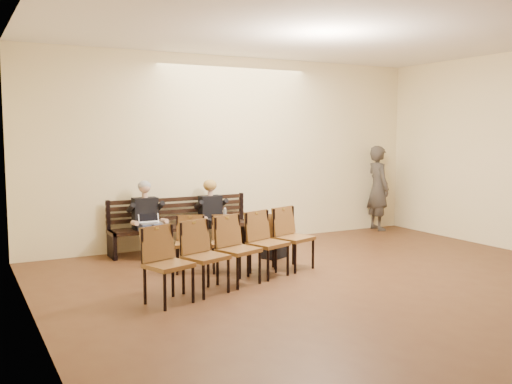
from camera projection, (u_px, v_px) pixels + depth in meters
ground at (423, 314)px, 6.59m from camera, size 10.00×10.00×0.00m
room_walls at (383, 96)px, 7.01m from camera, size 8.02×10.01×3.51m
bench at (183, 238)px, 10.09m from camera, size 2.60×0.90×0.45m
seated_man at (147, 220)px, 9.63m from camera, size 0.51×0.70×1.22m
seated_woman at (213, 218)px, 10.20m from camera, size 0.48×0.67×1.12m
laptop at (151, 224)px, 9.49m from camera, size 0.40×0.35×0.26m
water_bottle at (225, 220)px, 10.04m from camera, size 0.07×0.07×0.21m
bag at (274, 249)px, 9.53m from camera, size 0.48×0.41×0.29m
passerby at (378, 182)px, 12.19m from camera, size 0.61×0.83×2.08m
chair_row_front at (226, 244)px, 8.59m from camera, size 1.58×1.01×0.85m
chair_row_back at (239, 250)px, 7.83m from camera, size 2.94×1.45×0.95m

